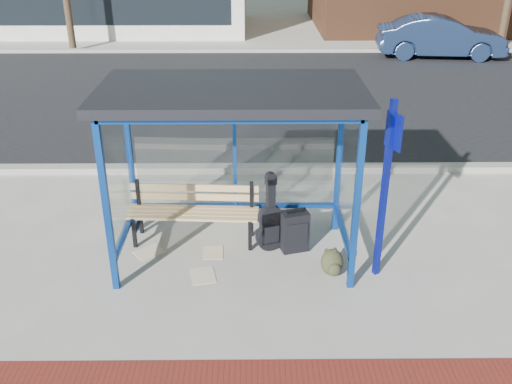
{
  "coord_description": "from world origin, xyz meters",
  "views": [
    {
      "loc": [
        0.24,
        -6.81,
        4.32
      ],
      "look_at": [
        0.3,
        0.2,
        0.89
      ],
      "focal_mm": 40.0,
      "sensor_mm": 36.0,
      "label": 1
    }
  ],
  "objects_px": {
    "backpack": "(332,263)",
    "parked_car": "(441,37)",
    "guitar_bag": "(270,224)",
    "bench": "(194,209)",
    "suitcase": "(295,231)"
  },
  "relations": [
    {
      "from": "backpack",
      "to": "parked_car",
      "type": "relative_size",
      "value": 0.09
    },
    {
      "from": "suitcase",
      "to": "parked_car",
      "type": "bearing_deg",
      "value": 48.83
    },
    {
      "from": "backpack",
      "to": "bench",
      "type": "bearing_deg",
      "value": 141.85
    },
    {
      "from": "parked_car",
      "to": "backpack",
      "type": "bearing_deg",
      "value": 163.12
    },
    {
      "from": "guitar_bag",
      "to": "suitcase",
      "type": "xyz_separation_m",
      "value": [
        0.34,
        -0.03,
        -0.11
      ]
    },
    {
      "from": "guitar_bag",
      "to": "parked_car",
      "type": "relative_size",
      "value": 0.28
    },
    {
      "from": "suitcase",
      "to": "parked_car",
      "type": "relative_size",
      "value": 0.16
    },
    {
      "from": "backpack",
      "to": "parked_car",
      "type": "xyz_separation_m",
      "value": [
        5.2,
        12.73,
        0.5
      ]
    },
    {
      "from": "guitar_bag",
      "to": "backpack",
      "type": "height_order",
      "value": "guitar_bag"
    },
    {
      "from": "bench",
      "to": "parked_car",
      "type": "relative_size",
      "value": 0.46
    },
    {
      "from": "suitcase",
      "to": "backpack",
      "type": "bearing_deg",
      "value": -69.46
    },
    {
      "from": "suitcase",
      "to": "backpack",
      "type": "height_order",
      "value": "suitcase"
    },
    {
      "from": "bench",
      "to": "parked_car",
      "type": "xyz_separation_m",
      "value": [
        7.1,
        11.79,
        0.17
      ]
    },
    {
      "from": "suitcase",
      "to": "backpack",
      "type": "xyz_separation_m",
      "value": [
        0.46,
        -0.62,
        -0.13
      ]
    },
    {
      "from": "bench",
      "to": "suitcase",
      "type": "relative_size",
      "value": 2.88
    }
  ]
}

